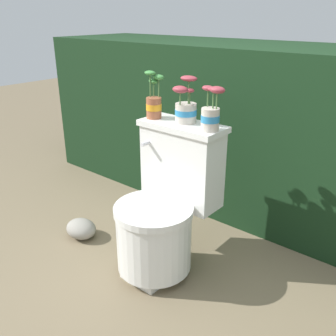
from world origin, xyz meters
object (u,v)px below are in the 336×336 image
Objects in this scene: potted_plant_midleft at (186,107)px; garden_stone at (81,229)px; potted_plant_left at (154,102)px; potted_plant_middle at (211,113)px; toilet at (165,210)px.

potted_plant_midleft is 1.15× the size of garden_stone.
potted_plant_left is at bearing 31.82° from garden_stone.
potted_plant_middle is at bearing -0.68° from potted_plant_left.
potted_plant_middle is (0.18, 0.13, 0.53)m from toilet.
garden_stone is at bearing -148.18° from potted_plant_left.
potted_plant_midleft is at bearing 25.66° from garden_stone.
potted_plant_midleft is (0.00, 0.16, 0.53)m from toilet.
potted_plant_left reaches higher than toilet.
toilet is 0.57m from potted_plant_middle.
potted_plant_left is 1.15× the size of potted_plant_middle.
toilet is 0.55m from potted_plant_midleft.
garden_stone is at bearing -154.34° from potted_plant_midleft.
toilet is 0.67m from garden_stone.
toilet is at bearing 11.76° from garden_stone.
potted_plant_midleft is 0.18m from potted_plant_middle.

